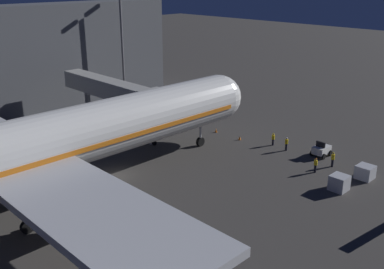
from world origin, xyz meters
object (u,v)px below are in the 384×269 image
(airliner_at_gate, at_px, (23,151))
(ground_crew_under_port_wing, at_px, (333,159))
(traffic_cone_nose_port, at_px, (240,138))
(apron_floodlight_mast, at_px, (122,42))
(baggage_container_near_belt, at_px, (365,172))
(baggage_container_mid_row, at_px, (339,183))
(baggage_tug_lead, at_px, (321,150))
(ground_crew_near_nose_gear, at_px, (316,165))
(ground_crew_by_belt_loader, at_px, (273,138))
(jet_bridge, at_px, (119,92))
(traffic_cone_nose_starboard, at_px, (216,130))
(ground_crew_marshaller_fwd, at_px, (286,143))

(airliner_at_gate, bearing_deg, ground_crew_under_port_wing, -117.65)
(traffic_cone_nose_port, bearing_deg, apron_floodlight_mast, -2.15)
(baggage_container_near_belt, height_order, baggage_container_mid_row, baggage_container_mid_row)
(baggage_tug_lead, distance_m, ground_crew_near_nose_gear, 5.46)
(traffic_cone_nose_port, bearing_deg, baggage_container_mid_row, 165.90)
(baggage_container_near_belt, bearing_deg, ground_crew_under_port_wing, -5.16)
(ground_crew_near_nose_gear, xyz_separation_m, ground_crew_under_port_wing, (-0.55, -2.92, 0.03))
(ground_crew_by_belt_loader, bearing_deg, jet_bridge, 31.24)
(traffic_cone_nose_port, height_order, traffic_cone_nose_starboard, same)
(baggage_tug_lead, height_order, traffic_cone_nose_starboard, baggage_tug_lead)
(ground_crew_near_nose_gear, relative_size, traffic_cone_nose_starboard, 3.24)
(apron_floodlight_mast, bearing_deg, jet_bridge, 141.75)
(baggage_container_near_belt, relative_size, baggage_container_mid_row, 1.03)
(ground_crew_marshaller_fwd, bearing_deg, baggage_container_mid_row, 151.94)
(baggage_container_near_belt, height_order, traffic_cone_nose_starboard, baggage_container_near_belt)
(airliner_at_gate, height_order, baggage_container_mid_row, airliner_at_gate)
(baggage_container_near_belt, bearing_deg, ground_crew_by_belt_loader, -5.04)
(jet_bridge, relative_size, baggage_tug_lead, 9.59)
(jet_bridge, xyz_separation_m, ground_crew_under_port_wing, (-27.64, -10.45, -4.97))
(ground_crew_by_belt_loader, bearing_deg, baggage_tug_lead, -168.47)
(baggage_container_mid_row, bearing_deg, jet_bridge, 9.78)
(ground_crew_under_port_wing, relative_size, traffic_cone_nose_port, 3.34)
(baggage_container_mid_row, distance_m, traffic_cone_nose_starboard, 21.91)
(jet_bridge, xyz_separation_m, traffic_cone_nose_starboard, (-9.72, -9.66, -5.71))
(ground_crew_by_belt_loader, bearing_deg, traffic_cone_nose_port, 19.67)
(baggage_container_near_belt, bearing_deg, airliner_at_gate, 56.13)
(jet_bridge, distance_m, apron_floodlight_mast, 17.88)
(baggage_container_near_belt, xyz_separation_m, ground_crew_by_belt_loader, (13.28, -1.17, 0.19))
(ground_crew_under_port_wing, bearing_deg, ground_crew_by_belt_loader, -4.98)
(apron_floodlight_mast, distance_m, ground_crew_under_port_wing, 42.31)
(ground_crew_near_nose_gear, bearing_deg, baggage_container_mid_row, 152.35)
(baggage_container_near_belt, xyz_separation_m, ground_crew_under_port_wing, (4.16, -0.38, 0.26))
(jet_bridge, xyz_separation_m, baggage_tug_lead, (-24.95, -12.55, -5.20))
(apron_floodlight_mast, relative_size, ground_crew_by_belt_loader, 10.52)
(ground_crew_under_port_wing, bearing_deg, traffic_cone_nose_port, 3.31)
(baggage_container_mid_row, relative_size, traffic_cone_nose_starboard, 3.17)
(ground_crew_near_nose_gear, xyz_separation_m, ground_crew_marshaller_fwd, (6.23, -3.36, 0.02))
(apron_floodlight_mast, distance_m, baggage_container_near_belt, 46.43)
(ground_crew_marshaller_fwd, distance_m, traffic_cone_nose_port, 6.89)
(airliner_at_gate, height_order, ground_crew_by_belt_loader, airliner_at_gate)
(airliner_at_gate, relative_size, ground_crew_under_port_wing, 33.19)
(baggage_tug_lead, relative_size, traffic_cone_nose_starboard, 4.21)
(ground_crew_near_nose_gear, height_order, ground_crew_by_belt_loader, ground_crew_near_nose_gear)
(baggage_container_near_belt, bearing_deg, ground_crew_near_nose_gear, 28.32)
(apron_floodlight_mast, xyz_separation_m, ground_crew_near_nose_gear, (-40.67, 3.18, -9.56))
(ground_crew_marshaller_fwd, height_order, traffic_cone_nose_port, ground_crew_marshaller_fwd)
(traffic_cone_nose_starboard, bearing_deg, jet_bridge, 44.83)
(apron_floodlight_mast, height_order, ground_crew_near_nose_gear, apron_floodlight_mast)
(baggage_tug_lead, height_order, traffic_cone_nose_port, baggage_tug_lead)
(baggage_tug_lead, height_order, ground_crew_under_port_wing, baggage_tug_lead)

